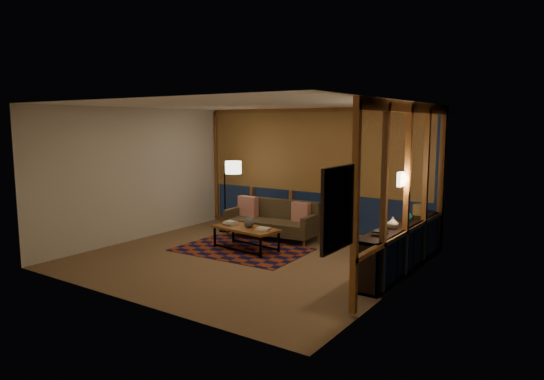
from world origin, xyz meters
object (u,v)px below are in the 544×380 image
Objects in this scene: coffee_table at (246,239)px; bookshelf at (401,247)px; sofa at (272,220)px; floor_lamp at (225,196)px.

coffee_table is 2.89m from bookshelf.
sofa reaches higher than bookshelf.
bookshelf reaches higher than coffee_table.
sofa is at bearing 103.23° from coffee_table.
bookshelf is at bearing -15.24° from sofa.
bookshelf is at bearing 15.86° from coffee_table.
coffee_table is (0.12, -1.04, -0.17)m from sofa.
bookshelf is (2.97, -0.58, -0.01)m from sofa.
floor_lamp reaches higher than coffee_table.
sofa is 3.02m from bookshelf.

